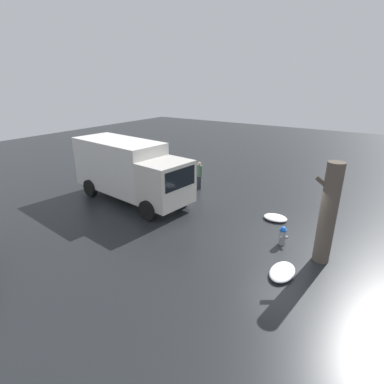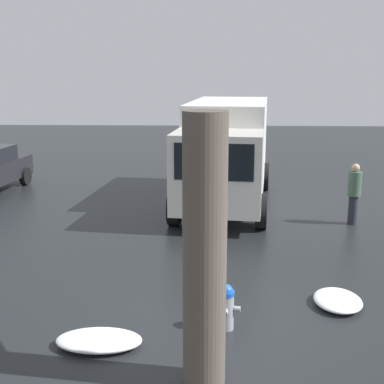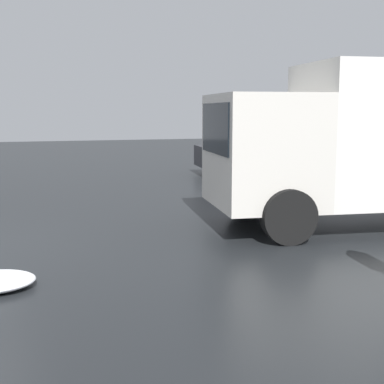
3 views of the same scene
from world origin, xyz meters
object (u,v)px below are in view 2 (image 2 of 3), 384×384
(delivery_truck, at_px, (227,149))
(pedestrian, at_px, (354,191))
(fire_hydrant, at_px, (226,306))
(tree_trunk, at_px, (205,253))

(delivery_truck, bearing_deg, pedestrian, 152.84)
(fire_hydrant, xyz_separation_m, delivery_truck, (7.97, -0.22, 1.25))
(fire_hydrant, distance_m, tree_trunk, 2.01)
(delivery_truck, bearing_deg, tree_trunk, 93.28)
(tree_trunk, relative_size, pedestrian, 2.19)
(tree_trunk, xyz_separation_m, delivery_truck, (9.40, -0.53, -0.12))
(tree_trunk, height_order, pedestrian, tree_trunk)
(pedestrian, bearing_deg, fire_hydrant, -123.40)
(fire_hydrant, bearing_deg, tree_trunk, -2.35)
(pedestrian, bearing_deg, delivery_truck, 143.30)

